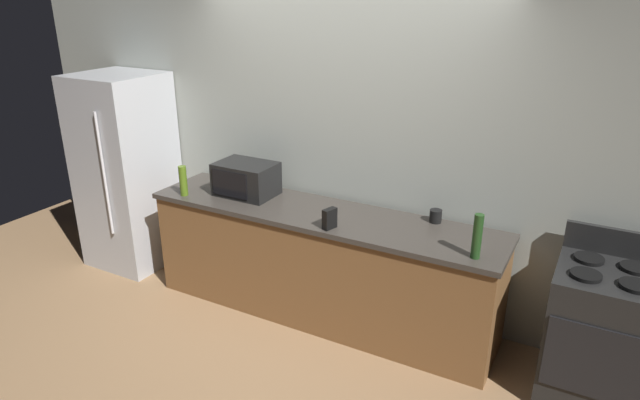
{
  "coord_description": "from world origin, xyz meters",
  "views": [
    {
      "loc": [
        1.86,
        -3.01,
        2.52
      ],
      "look_at": [
        0.0,
        0.4,
        1.0
      ],
      "focal_mm": 30.92,
      "sensor_mm": 36.0,
      "label": 1
    }
  ],
  "objects_px": {
    "refrigerator": "(127,172)",
    "stove_range": "(597,334)",
    "cordless_phone": "(330,219)",
    "microwave": "(246,179)",
    "bottle_olive_oil": "(183,181)",
    "bottle_wine": "(477,236)",
    "mug_black": "(436,216)"
  },
  "relations": [
    {
      "from": "refrigerator",
      "to": "cordless_phone",
      "type": "distance_m",
      "value": 2.27
    },
    {
      "from": "stove_range",
      "to": "bottle_olive_oil",
      "type": "relative_size",
      "value": 4.32
    },
    {
      "from": "microwave",
      "to": "bottle_wine",
      "type": "bearing_deg",
      "value": -6.93
    },
    {
      "from": "refrigerator",
      "to": "stove_range",
      "type": "bearing_deg",
      "value": 0.0
    },
    {
      "from": "microwave",
      "to": "bottle_wine",
      "type": "relative_size",
      "value": 1.61
    },
    {
      "from": "bottle_olive_oil",
      "to": "bottle_wine",
      "type": "height_order",
      "value": "bottle_wine"
    },
    {
      "from": "stove_range",
      "to": "cordless_phone",
      "type": "height_order",
      "value": "stove_range"
    },
    {
      "from": "stove_range",
      "to": "bottle_wine",
      "type": "height_order",
      "value": "bottle_wine"
    },
    {
      "from": "stove_range",
      "to": "bottle_olive_oil",
      "type": "bearing_deg",
      "value": -176.14
    },
    {
      "from": "refrigerator",
      "to": "bottle_wine",
      "type": "distance_m",
      "value": 3.29
    },
    {
      "from": "cordless_phone",
      "to": "refrigerator",
      "type": "bearing_deg",
      "value": -169.97
    },
    {
      "from": "microwave",
      "to": "bottle_olive_oil",
      "type": "bearing_deg",
      "value": -149.43
    },
    {
      "from": "microwave",
      "to": "stove_range",
      "type": "bearing_deg",
      "value": -1.01
    },
    {
      "from": "cordless_phone",
      "to": "bottle_olive_oil",
      "type": "relative_size",
      "value": 0.6
    },
    {
      "from": "microwave",
      "to": "bottle_olive_oil",
      "type": "distance_m",
      "value": 0.51
    },
    {
      "from": "cordless_phone",
      "to": "bottle_olive_oil",
      "type": "bearing_deg",
      "value": -164.83
    },
    {
      "from": "microwave",
      "to": "cordless_phone",
      "type": "relative_size",
      "value": 3.2
    },
    {
      "from": "stove_range",
      "to": "bottle_olive_oil",
      "type": "height_order",
      "value": "bottle_olive_oil"
    },
    {
      "from": "refrigerator",
      "to": "bottle_olive_oil",
      "type": "xyz_separation_m",
      "value": [
        0.89,
        -0.21,
        0.12
      ]
    },
    {
      "from": "refrigerator",
      "to": "bottle_olive_oil",
      "type": "height_order",
      "value": "refrigerator"
    },
    {
      "from": "stove_range",
      "to": "microwave",
      "type": "relative_size",
      "value": 2.25
    },
    {
      "from": "mug_black",
      "to": "bottle_olive_oil",
      "type": "bearing_deg",
      "value": -167.21
    },
    {
      "from": "stove_range",
      "to": "bottle_wine",
      "type": "distance_m",
      "value": 0.99
    },
    {
      "from": "refrigerator",
      "to": "mug_black",
      "type": "distance_m",
      "value": 2.89
    },
    {
      "from": "refrigerator",
      "to": "mug_black",
      "type": "bearing_deg",
      "value": 4.74
    },
    {
      "from": "bottle_olive_oil",
      "to": "refrigerator",
      "type": "bearing_deg",
      "value": 166.49
    },
    {
      "from": "cordless_phone",
      "to": "bottle_olive_oil",
      "type": "distance_m",
      "value": 1.37
    },
    {
      "from": "refrigerator",
      "to": "mug_black",
      "type": "relative_size",
      "value": 18.78
    },
    {
      "from": "cordless_phone",
      "to": "mug_black",
      "type": "xyz_separation_m",
      "value": [
        0.63,
        0.47,
        -0.03
      ]
    },
    {
      "from": "bottle_olive_oil",
      "to": "mug_black",
      "type": "distance_m",
      "value": 2.05
    },
    {
      "from": "bottle_wine",
      "to": "bottle_olive_oil",
      "type": "bearing_deg",
      "value": -179.4
    },
    {
      "from": "refrigerator",
      "to": "cordless_phone",
      "type": "height_order",
      "value": "refrigerator"
    }
  ]
}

